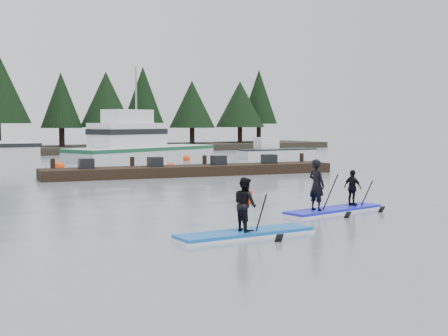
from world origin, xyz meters
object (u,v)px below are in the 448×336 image
fishing_boat_medium (139,153)px  paddleboard_solo (245,218)px  floating_dock (192,171)px  paddleboard_duo (332,196)px

fishing_boat_medium → paddleboard_solo: fishing_boat_medium is taller
floating_dock → paddleboard_solo: size_ratio=4.30×
floating_dock → paddleboard_duo: 14.29m
fishing_boat_medium → paddleboard_duo: 28.59m
floating_dock → paddleboard_duo: bearing=-91.6°
fishing_boat_medium → floating_dock: fishing_boat_medium is taller
paddleboard_solo → paddleboard_duo: size_ratio=0.98×
fishing_boat_medium → paddleboard_duo: bearing=-121.7°
fishing_boat_medium → paddleboard_solo: size_ratio=3.54×
fishing_boat_medium → paddleboard_duo: fishing_boat_medium is taller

